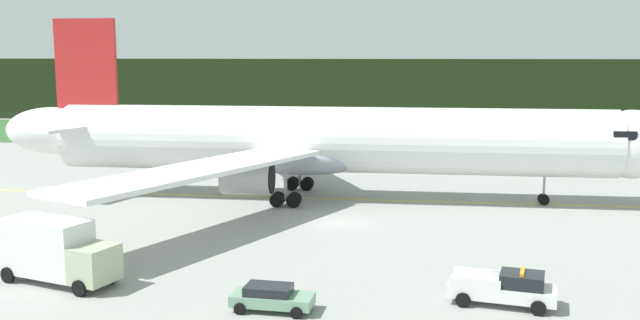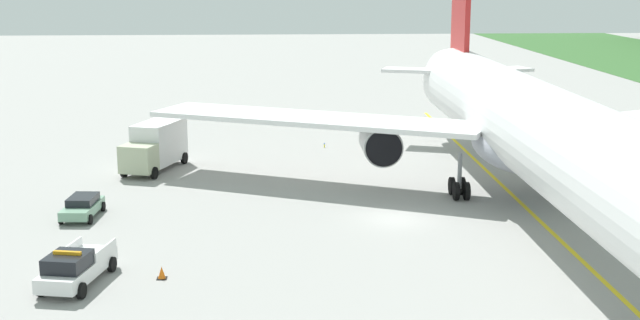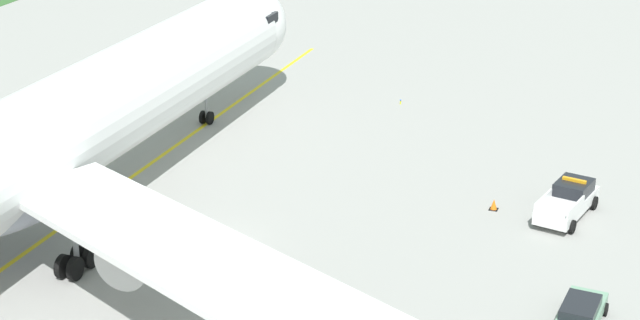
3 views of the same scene
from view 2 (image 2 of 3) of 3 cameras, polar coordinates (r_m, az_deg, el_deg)
name	(u,v)px [view 2 (image 2 of 3)]	position (r m, az deg, el deg)	size (l,w,h in m)	color
ground	(394,219)	(52.23, 4.99, -3.93)	(320.00, 320.00, 0.00)	#989793
taxiway_centerline_main	(529,210)	(55.45, 13.73, -3.27)	(76.81, 0.30, 0.01)	yellow
airliner	(530,128)	(54.82, 13.85, 2.08)	(58.65, 50.06, 15.85)	white
ops_pickup_truck	(75,267)	(42.66, -15.99, -6.87)	(5.66, 3.07, 1.94)	silver
catering_truck	(156,145)	(65.71, -10.91, 0.97)	(7.42, 4.53, 3.74)	#ABB593
staff_car	(82,206)	(54.18, -15.55, -2.98)	(4.22, 2.20, 1.30)	gray
apron_cone	(162,273)	(42.76, -10.51, -7.40)	(0.49, 0.49, 0.62)	black
taxiway_edge_light_west	(324,145)	(73.11, 0.30, 1.00)	(0.12, 0.12, 0.38)	yellow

